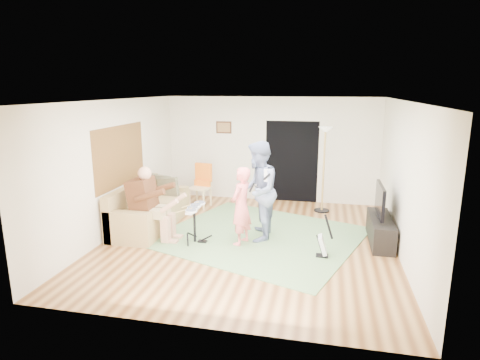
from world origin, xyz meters
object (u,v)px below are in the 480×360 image
(drum_kit, at_px, (195,226))
(singer, at_px, (241,206))
(guitarist, at_px, (258,191))
(guitar_spare, at_px, (323,245))
(sofa, at_px, (146,213))
(dining_chair, at_px, (201,192))
(torchiere_lamp, at_px, (324,154))
(tv_cabinet, at_px, (380,230))
(television, at_px, (380,200))

(drum_kit, xyz_separation_m, singer, (0.89, 0.11, 0.42))
(guitarist, relative_size, guitar_spare, 2.46)
(sofa, xyz_separation_m, dining_chair, (0.70, 1.65, 0.08))
(sofa, height_order, torchiere_lamp, torchiere_lamp)
(tv_cabinet, xyz_separation_m, television, (-0.05, 0.00, 0.60))
(guitarist, xyz_separation_m, guitar_spare, (1.28, -0.63, -0.75))
(singer, height_order, guitar_spare, singer)
(torchiere_lamp, xyz_separation_m, tv_cabinet, (1.13, -1.81, -1.14))
(guitarist, height_order, guitar_spare, guitarist)
(dining_chair, distance_m, television, 4.37)
(sofa, relative_size, guitarist, 1.17)
(sofa, relative_size, dining_chair, 2.11)
(sofa, distance_m, television, 4.78)
(drum_kit, bearing_deg, dining_chair, 104.79)
(drum_kit, distance_m, guitar_spare, 2.44)
(guitar_spare, relative_size, torchiere_lamp, 0.39)
(sofa, height_order, tv_cabinet, sofa)
(singer, distance_m, guitarist, 0.48)
(drum_kit, relative_size, singer, 0.50)
(singer, bearing_deg, guitar_spare, 97.01)
(singer, xyz_separation_m, tv_cabinet, (2.61, 0.64, -0.50))
(dining_chair, height_order, television, television)
(dining_chair, bearing_deg, television, -11.13)
(torchiere_lamp, bearing_deg, drum_kit, -132.91)
(singer, relative_size, torchiere_lamp, 0.74)
(guitar_spare, distance_m, torchiere_lamp, 2.97)
(singer, xyz_separation_m, dining_chair, (-1.50, 2.19, -0.37))
(singer, xyz_separation_m, television, (2.56, 0.64, 0.10))
(singer, bearing_deg, tv_cabinet, 121.37)
(singer, xyz_separation_m, guitar_spare, (1.54, -0.29, -0.53))
(dining_chair, bearing_deg, torchiere_lamp, 14.71)
(guitar_spare, bearing_deg, guitarist, 153.83)
(guitarist, relative_size, torchiere_lamp, 0.96)
(drum_kit, height_order, dining_chair, dining_chair)
(dining_chair, relative_size, tv_cabinet, 0.77)
(guitar_spare, relative_size, dining_chair, 0.73)
(drum_kit, height_order, guitar_spare, guitar_spare)
(tv_cabinet, distance_m, television, 0.60)
(drum_kit, relative_size, dining_chair, 0.70)
(torchiere_lamp, bearing_deg, sofa, -152.63)
(singer, bearing_deg, drum_kit, -65.62)
(guitarist, distance_m, tv_cabinet, 2.47)
(guitarist, distance_m, torchiere_lamp, 2.47)
(singer, relative_size, tv_cabinet, 1.07)
(drum_kit, xyz_separation_m, tv_cabinet, (3.50, 0.74, -0.08))
(guitarist, relative_size, television, 1.96)
(guitarist, height_order, dining_chair, guitarist)
(guitarist, distance_m, guitar_spare, 1.61)
(singer, bearing_deg, torchiere_lamp, 166.44)
(guitarist, distance_m, television, 2.32)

